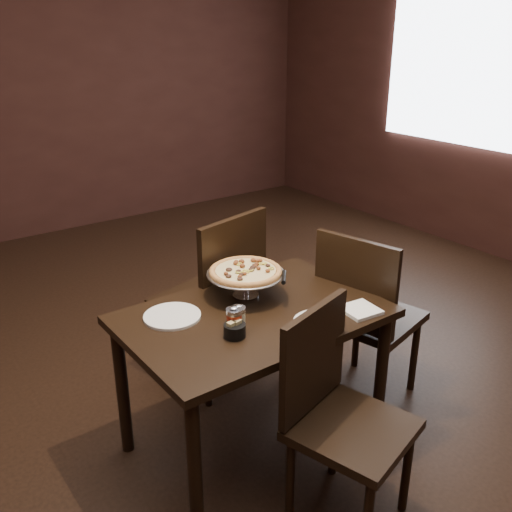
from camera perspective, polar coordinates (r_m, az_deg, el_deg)
room at (r=2.42m, az=1.25°, el=11.22°), size 6.04×7.04×2.84m
dining_table at (r=2.53m, az=-0.24°, el=-7.51°), size 1.12×0.75×0.70m
pizza_stand at (r=2.59m, az=-1.05°, el=-1.57°), size 0.36×0.36×0.15m
parmesan_shaker at (r=2.35m, az=-1.76°, el=-6.10°), size 0.06×0.06×0.10m
pepper_flake_shaker at (r=2.32m, az=-2.20°, el=-6.39°), size 0.07×0.07×0.12m
packet_caddy at (r=2.29m, az=-2.15°, el=-7.39°), size 0.09×0.09×0.07m
napkin_stack at (r=2.53m, az=10.38°, el=-5.34°), size 0.16×0.16×0.02m
plate_left at (r=2.47m, az=-8.38°, el=-5.97°), size 0.25×0.25×0.01m
plate_near at (r=2.42m, az=6.30°, el=-6.56°), size 0.21×0.21×0.01m
serving_spatula at (r=2.54m, az=2.80°, el=-2.16°), size 0.17×0.17×0.02m
chair_far at (r=3.02m, az=-4.00°, el=-3.82°), size 0.56×0.56×0.99m
chair_near at (r=2.29m, az=8.15°, el=-14.97°), size 0.51×0.51×0.89m
chair_side at (r=2.94m, az=10.87°, el=-5.51°), size 0.53×0.53×0.94m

